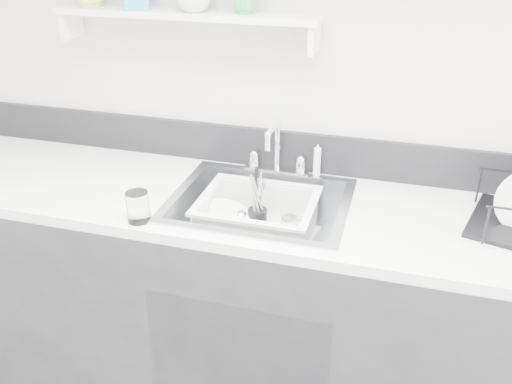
% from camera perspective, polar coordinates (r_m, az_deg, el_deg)
% --- Properties ---
extents(room_shell, '(3.50, 3.00, 2.60)m').
position_cam_1_polar(room_shell, '(0.99, -12.75, 17.35)').
color(room_shell, silver).
rests_on(room_shell, ground).
extents(counter_run, '(3.20, 0.62, 0.92)m').
position_cam_1_polar(counter_run, '(2.21, 0.36, -11.48)').
color(counter_run, '#262629').
rests_on(counter_run, ground).
extents(backsplash, '(3.20, 0.02, 0.16)m').
position_cam_1_polar(backsplash, '(2.18, 2.52, 4.49)').
color(backsplash, black).
rests_on(backsplash, counter_run).
extents(sink, '(0.64, 0.52, 0.20)m').
position_cam_1_polar(sink, '(2.00, 0.40, -3.19)').
color(sink, silver).
rests_on(sink, counter_run).
extents(faucet, '(0.26, 0.18, 0.23)m').
position_cam_1_polar(faucet, '(2.14, 2.18, 3.48)').
color(faucet, silver).
rests_on(faucet, counter_run).
extents(side_sprayer, '(0.03, 0.03, 0.14)m').
position_cam_1_polar(side_sprayer, '(2.12, 6.45, 3.32)').
color(side_sprayer, white).
rests_on(side_sprayer, counter_run).
extents(wall_shelf, '(1.00, 0.16, 0.12)m').
position_cam_1_polar(wall_shelf, '(2.09, -7.50, 17.87)').
color(wall_shelf, silver).
rests_on(wall_shelf, room_shell).
extents(wash_tub, '(0.48, 0.41, 0.16)m').
position_cam_1_polar(wash_tub, '(2.01, 0.17, -2.83)').
color(wash_tub, white).
rests_on(wash_tub, sink).
extents(plate_stack, '(0.28, 0.28, 0.11)m').
position_cam_1_polar(plate_stack, '(2.01, -3.30, -4.12)').
color(plate_stack, white).
rests_on(plate_stack, wash_tub).
extents(utensil_cup, '(0.07, 0.07, 0.25)m').
position_cam_1_polar(utensil_cup, '(2.04, 0.14, -2.75)').
color(utensil_cup, black).
rests_on(utensil_cup, wash_tub).
extents(ladle, '(0.22, 0.25, 0.07)m').
position_cam_1_polar(ladle, '(2.01, -0.91, -4.00)').
color(ladle, silver).
rests_on(ladle, wash_tub).
extents(tumbler_in_tub, '(0.07, 0.07, 0.09)m').
position_cam_1_polar(tumbler_in_tub, '(2.00, 3.52, -3.80)').
color(tumbler_in_tub, white).
rests_on(tumbler_in_tub, wash_tub).
extents(tumbler_counter, '(0.10, 0.10, 0.11)m').
position_cam_1_polar(tumbler_counter, '(1.85, -12.32, -1.54)').
color(tumbler_counter, white).
rests_on(tumbler_counter, counter_run).
extents(bowl_small, '(0.12, 0.12, 0.03)m').
position_cam_1_polar(bowl_small, '(1.96, 2.28, -5.48)').
color(bowl_small, white).
rests_on(bowl_small, wash_tub).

